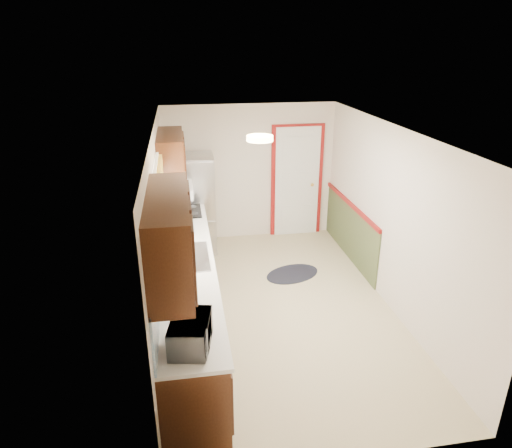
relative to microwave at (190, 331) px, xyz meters
name	(u,v)px	position (x,y,z in m)	size (l,w,h in m)	color
room_shell	(280,225)	(1.20, 1.95, 0.10)	(3.20, 5.20, 2.52)	#C0B287
kitchen_run	(184,271)	(-0.04, 1.66, -0.29)	(0.63, 4.00, 2.20)	#3A1B0D
back_wall_trim	(308,192)	(2.19, 4.16, -0.21)	(1.12, 2.30, 2.08)	maroon
ceiling_fixture	(260,138)	(0.90, 1.75, 1.26)	(0.30, 0.30, 0.06)	#FFD88C
microwave	(190,331)	(0.00, 0.00, 0.00)	(0.48, 0.27, 0.33)	white
refrigerator	(194,204)	(0.18, 4.00, -0.27)	(0.71, 0.71, 1.66)	#B7B7BC
rug	(292,274)	(1.61, 2.82, -1.10)	(0.88, 0.56, 0.01)	black
cooktop	(184,211)	(0.01, 3.35, -0.15)	(0.51, 0.61, 0.02)	black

